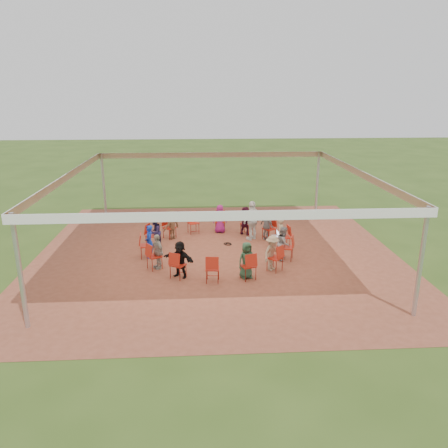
{
  "coord_description": "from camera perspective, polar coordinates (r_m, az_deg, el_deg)",
  "views": [
    {
      "loc": [
        -0.64,
        -15.04,
        5.71
      ],
      "look_at": [
        0.28,
        0.3,
        1.01
      ],
      "focal_mm": 35.0,
      "sensor_mm": 36.0,
      "label": 1
    }
  ],
  "objects": [
    {
      "name": "chair_8",
      "position": [
        14.71,
        -9.08,
        -4.19
      ],
      "size": [
        0.6,
        0.59,
        0.9
      ],
      "primitive_type": null,
      "rotation": [
        0.0,
        0.0,
        -1.0
      ],
      "color": "#B42011",
      "rests_on": "ground"
    },
    {
      "name": "chair_3",
      "position": [
        18.38,
        -0.51,
        0.35
      ],
      "size": [
        0.46,
        0.48,
        0.9
      ],
      "primitive_type": null,
      "rotation": [
        0.0,
        0.0,
        3.04
      ],
      "color": "#B42011",
      "rests_on": "ground"
    },
    {
      "name": "person_seated_2",
      "position": [
        17.97,
        2.8,
        0.45
      ],
      "size": [
        1.16,
        0.92,
        1.19
      ],
      "primitive_type": "imported",
      "rotation": [
        0.0,
        0.0,
        2.6
      ],
      "color": "#3C0E1F",
      "rests_on": "ground"
    },
    {
      "name": "chair_12",
      "position": [
        14.48,
        6.67,
        -4.43
      ],
      "size": [
        0.61,
        0.61,
        0.9
      ],
      "primitive_type": null,
      "rotation": [
        0.0,
        0.0,
        0.8
      ],
      "color": "#B42011",
      "rests_on": "ground"
    },
    {
      "name": "chair_0",
      "position": [
        16.55,
        7.82,
        -1.71
      ],
      "size": [
        0.49,
        0.47,
        0.9
      ],
      "primitive_type": null,
      "rotation": [
        0.0,
        0.0,
        1.7
      ],
      "color": "#B42011",
      "rests_on": "ground"
    },
    {
      "name": "person_seated_7",
      "position": [
        14.71,
        -8.7,
        -3.55
      ],
      "size": [
        0.68,
        0.78,
        1.19
      ],
      "primitive_type": "imported",
      "rotation": [
        0.0,
        0.0,
        -1.0
      ],
      "color": "#A6A092",
      "rests_on": "ground"
    },
    {
      "name": "chair_9",
      "position": [
        13.91,
        -6.03,
        -5.33
      ],
      "size": [
        0.59,
        0.59,
        0.9
      ],
      "primitive_type": null,
      "rotation": [
        0.0,
        0.0,
        -0.55
      ],
      "color": "#B42011",
      "rests_on": "ground"
    },
    {
      "name": "dirt_patch",
      "position": [
        16.1,
        -0.93,
        -3.76
      ],
      "size": [
        13.0,
        13.0,
        0.0
      ],
      "primitive_type": "plane",
      "color": "brown",
      "rests_on": "ground"
    },
    {
      "name": "chair_11",
      "position": [
        13.78,
        3.18,
        -5.48
      ],
      "size": [
        0.55,
        0.56,
        0.9
      ],
      "primitive_type": null,
      "rotation": [
        0.0,
        0.0,
        0.35
      ],
      "color": "#B42011",
      "rests_on": "ground"
    },
    {
      "name": "laptop",
      "position": [
        16.43,
        6.91,
        -1.38
      ],
      "size": [
        0.3,
        0.35,
        0.22
      ],
      "rotation": [
        0.0,
        0.0,
        1.7
      ],
      "color": "#B7B7BC",
      "rests_on": "ground"
    },
    {
      "name": "person_seated_1",
      "position": [
        17.36,
        5.62,
        -0.22
      ],
      "size": [
        0.68,
        0.78,
        1.19
      ],
      "primitive_type": "imported",
      "rotation": [
        0.0,
        0.0,
        2.15
      ],
      "color": "gray",
      "rests_on": "ground"
    },
    {
      "name": "ground",
      "position": [
        16.1,
        -0.93,
        -3.78
      ],
      "size": [
        80.0,
        80.0,
        0.0
      ],
      "primitive_type": "plane",
      "color": "#2F4816",
      "rests_on": "ground"
    },
    {
      "name": "person_seated_6",
      "position": [
        15.7,
        -9.74,
        -2.27
      ],
      "size": [
        0.34,
        0.47,
        1.19
      ],
      "primitive_type": "imported",
      "rotation": [
        0.0,
        0.0,
        -1.44
      ],
      "color": "#1031AD",
      "rests_on": "ground"
    },
    {
      "name": "person_seated_11",
      "position": [
        15.45,
        7.8,
        -2.5
      ],
      "size": [
        0.5,
        0.65,
        1.19
      ],
      "primitive_type": "imported",
      "rotation": [
        0.0,
        0.0,
        1.25
      ],
      "color": "gray",
      "rests_on": "ground"
    },
    {
      "name": "person_seated_3",
      "position": [
        18.22,
        -0.53,
        0.7
      ],
      "size": [
        0.61,
        0.38,
        1.19
      ],
      "primitive_type": "imported",
      "rotation": [
        0.0,
        0.0,
        3.04
      ],
      "color": "#881863",
      "rests_on": "ground"
    },
    {
      "name": "person_seated_10",
      "position": [
        14.49,
        6.3,
        -3.77
      ],
      "size": [
        0.81,
        0.82,
        1.19
      ],
      "primitive_type": "imported",
      "rotation": [
        0.0,
        0.0,
        0.8
      ],
      "color": "tan",
      "rests_on": "ground"
    },
    {
      "name": "chair_10",
      "position": [
        13.57,
        -1.51,
        -5.83
      ],
      "size": [
        0.46,
        0.48,
        0.9
      ],
      "primitive_type": null,
      "rotation": [
        0.0,
        0.0,
        -0.1
      ],
      "color": "#B42011",
      "rests_on": "ground"
    },
    {
      "name": "person_seated_5",
      "position": [
        16.7,
        -9.0,
        -1.05
      ],
      "size": [
        0.5,
        0.65,
        1.19
      ],
      "primitive_type": "imported",
      "rotation": [
        0.0,
        0.0,
        -1.89
      ],
      "color": "#211A40",
      "rests_on": "ground"
    },
    {
      "name": "person_seated_0",
      "position": [
        16.47,
        7.45,
        -1.24
      ],
      "size": [
        0.34,
        0.47,
        1.19
      ],
      "primitive_type": "imported",
      "rotation": [
        0.0,
        0.0,
        1.7
      ],
      "color": "tan",
      "rests_on": "ground"
    },
    {
      "name": "standing_person",
      "position": [
        17.32,
        3.73,
        0.47
      ],
      "size": [
        1.02,
        0.95,
        1.58
      ],
      "primitive_type": "imported",
      "rotation": [
        0.0,
        0.0,
        3.81
      ],
      "color": "white",
      "rests_on": "ground"
    },
    {
      "name": "tent",
      "position": [
        15.42,
        -0.97,
        4.48
      ],
      "size": [
        10.33,
        10.33,
        3.0
      ],
      "color": "#B2B2B7",
      "rests_on": "ground"
    },
    {
      "name": "person_seated_8",
      "position": [
        13.95,
        -5.77,
        -4.6
      ],
      "size": [
        1.16,
        0.92,
        1.19
      ],
      "primitive_type": "imported",
      "rotation": [
        0.0,
        0.0,
        -0.55
      ],
      "color": "black",
      "rests_on": "ground"
    },
    {
      "name": "person_seated_4",
      "position": [
        17.54,
        -6.89,
        -0.08
      ],
      "size": [
        0.81,
        0.82,
        1.19
      ],
      "primitive_type": "imported",
      "rotation": [
        0.0,
        0.0,
        -2.34
      ],
      "color": "brown",
      "rests_on": "ground"
    },
    {
      "name": "person_seated_9",
      "position": [
        13.82,
        2.97,
        -4.74
      ],
      "size": [
        0.66,
        0.5,
        1.19
      ],
      "primitive_type": "imported",
      "rotation": [
        0.0,
        0.0,
        0.35
      ],
      "color": "#2A5035",
      "rests_on": "ground"
    },
    {
      "name": "chair_6",
      "position": [
        16.8,
        -9.35,
        -1.5
      ],
      "size": [
        0.55,
        0.54,
        0.9
      ],
      "primitive_type": null,
      "rotation": [
        0.0,
        0.0,
        -1.89
      ],
      "color": "#B42011",
      "rests_on": "ground"
    },
    {
      "name": "chair_5",
      "position": [
        17.67,
        -7.14,
        -0.47
      ],
      "size": [
        0.61,
        0.61,
        0.9
      ],
      "primitive_type": null,
      "rotation": [
        0.0,
        0.0,
        -2.34
      ],
      "color": "#B42011",
      "rests_on": "ground"
    },
    {
      "name": "chair_2",
      "position": [
        18.12,
        2.96,
        0.09
      ],
      "size": [
        0.59,
        0.59,
        0.9
      ],
      "primitive_type": null,
      "rotation": [
        0.0,
        0.0,
        2.6
      ],
      "color": "#B42011",
      "rests_on": "ground"
    },
    {
      "name": "chair_13",
      "position": [
        15.48,
        8.21,
        -3.06
      ],
      "size": [
        0.55,
        0.54,
        0.9
      ],
      "primitive_type": null,
      "rotation": [
        0.0,
        0.0,
        1.25
      ],
      "color": "#B42011",
      "rests_on": "ground"
    },
    {
      "name": "cable_coil",
      "position": [
        16.95,
        0.51,
        -2.62
      ],
      "size": [
        0.34,
        0.34,
        0.03
      ],
      "rotation": [
        0.0,
        0.0,
        0.13
      ],
      "color": "black",
      "rests_on": "ground"
    },
    {
      "name": "chair_1",
      "position": [
        17.48,
        5.9,
        -0.62
      ],
      "size": [
        0.6,
        0.59,
        0.9
      ],
      "primitive_type": null,
      "rotation": [
        0.0,
        0.0,
        2.15
      ],
      "color": "#B42011",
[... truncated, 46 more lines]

